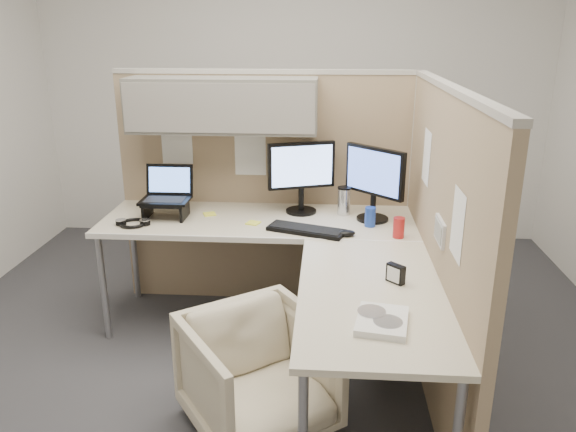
# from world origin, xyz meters

# --- Properties ---
(ground) EXTENTS (4.50, 4.50, 0.00)m
(ground) POSITION_xyz_m (0.00, 0.00, 0.00)
(ground) COLOR #333337
(ground) RESTS_ON ground
(partition_back) EXTENTS (2.00, 0.36, 1.63)m
(partition_back) POSITION_xyz_m (-0.22, 0.83, 1.10)
(partition_back) COLOR tan
(partition_back) RESTS_ON ground
(partition_right) EXTENTS (0.07, 2.03, 1.63)m
(partition_right) POSITION_xyz_m (0.90, -0.07, 0.82)
(partition_right) COLOR tan
(partition_right) RESTS_ON ground
(desk) EXTENTS (2.00, 1.98, 0.73)m
(desk) POSITION_xyz_m (0.12, 0.13, 0.69)
(desk) COLOR beige
(desk) RESTS_ON ground
(office_chair) EXTENTS (0.86, 0.85, 0.65)m
(office_chair) POSITION_xyz_m (0.01, -0.52, 0.32)
(office_chair) COLOR beige
(office_chair) RESTS_ON ground
(monitor_left) EXTENTS (0.43, 0.20, 0.47)m
(monitor_left) POSITION_xyz_m (0.16, 0.69, 1.00)
(monitor_left) COLOR black
(monitor_left) RESTS_ON desk
(monitor_right) EXTENTS (0.34, 0.33, 0.47)m
(monitor_right) POSITION_xyz_m (0.61, 0.57, 1.00)
(monitor_right) COLOR black
(monitor_right) RESTS_ON desk
(laptop_station) EXTENTS (0.31, 0.26, 0.32)m
(laptop_station) POSITION_xyz_m (-0.70, 0.54, 0.85)
(laptop_station) COLOR black
(laptop_station) RESTS_ON desk
(keyboard) EXTENTS (0.49, 0.30, 0.02)m
(keyboard) POSITION_xyz_m (0.20, 0.32, 0.74)
(keyboard) COLOR black
(keyboard) RESTS_ON desk
(mouse) EXTENTS (0.11, 0.08, 0.04)m
(mouse) POSITION_xyz_m (0.44, 0.26, 0.75)
(mouse) COLOR black
(mouse) RESTS_ON desk
(travel_mug) EXTENTS (0.09, 0.09, 0.18)m
(travel_mug) POSITION_xyz_m (0.43, 0.66, 0.82)
(travel_mug) COLOR silver
(travel_mug) RESTS_ON desk
(soda_can_green) EXTENTS (0.07, 0.07, 0.12)m
(soda_can_green) POSITION_xyz_m (0.74, 0.26, 0.79)
(soda_can_green) COLOR #B21E1E
(soda_can_green) RESTS_ON desk
(soda_can_silver) EXTENTS (0.07, 0.07, 0.12)m
(soda_can_silver) POSITION_xyz_m (0.59, 0.45, 0.79)
(soda_can_silver) COLOR #1E3FA5
(soda_can_silver) RESTS_ON desk
(sticky_note_c) EXTENTS (0.10, 0.10, 0.01)m
(sticky_note_c) POSITION_xyz_m (-0.44, 0.60, 0.73)
(sticky_note_c) COLOR #F3F640
(sticky_note_c) RESTS_ON desk
(sticky_note_d) EXTENTS (0.10, 0.10, 0.01)m
(sticky_note_d) POSITION_xyz_m (-0.13, 0.44, 0.73)
(sticky_note_d) COLOR #F3F640
(sticky_note_d) RESTS_ON desk
(headphones) EXTENTS (0.21, 0.18, 0.03)m
(headphones) POSITION_xyz_m (-0.87, 0.36, 0.74)
(headphones) COLOR black
(headphones) RESTS_ON desk
(paper_stack) EXTENTS (0.25, 0.29, 0.03)m
(paper_stack) POSITION_xyz_m (0.56, -0.76, 0.75)
(paper_stack) COLOR white
(paper_stack) RESTS_ON desk
(desk_clock) EXTENTS (0.09, 0.09, 0.09)m
(desk_clock) POSITION_xyz_m (0.66, -0.35, 0.78)
(desk_clock) COLOR black
(desk_clock) RESTS_ON desk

